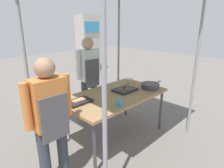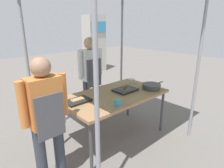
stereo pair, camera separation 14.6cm
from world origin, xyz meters
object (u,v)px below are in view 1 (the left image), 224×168
condiment_bowl (130,80)px  drink_cup_near_edge (119,103)px  stall_table (114,97)px  vendor_woman (89,73)px  tray_grilled_sausages (79,102)px  tray_meat_skewers (125,90)px  neighbor_stall_left (88,44)px  customer_nearby (50,116)px  cooking_wok (150,86)px

condiment_bowl → drink_cup_near_edge: bearing=-147.5°
stall_table → vendor_woman: bearing=79.5°
drink_cup_near_edge → tray_grilled_sausages: bearing=125.4°
stall_table → tray_grilled_sausages: tray_grilled_sausages is taller
tray_grilled_sausages → tray_meat_skewers: bearing=-8.3°
neighbor_stall_left → stall_table: bearing=-123.6°
condiment_bowl → stall_table: bearing=-160.2°
tray_grilled_sausages → customer_nearby: 0.65m
tray_grilled_sausages → condiment_bowl: (1.23, 0.13, 0.01)m
condiment_bowl → tray_grilled_sausages: bearing=-174.1°
tray_grilled_sausages → condiment_bowl: bearing=5.9°
tray_grilled_sausages → vendor_woman: size_ratio=0.23×
vendor_woman → customer_nearby: bearing=36.9°
tray_meat_skewers → condiment_bowl: bearing=30.5°
tray_meat_skewers → vendor_woman: bearing=96.1°
stall_table → customer_nearby: bearing=-170.8°
stall_table → tray_grilled_sausages: (-0.58, 0.11, 0.07)m
drink_cup_near_edge → customer_nearby: bearing=170.1°
tray_meat_skewers → cooking_wok: bearing=-29.2°
neighbor_stall_left → cooking_wok: bearing=-115.3°
stall_table → condiment_bowl: size_ratio=12.18×
neighbor_stall_left → tray_meat_skewers: bearing=-121.1°
tray_grilled_sausages → cooking_wok: bearing=-15.6°
cooking_wok → condiment_bowl: cooking_wok is taller
stall_table → neighbor_stall_left: (2.54, 3.82, 0.33)m
cooking_wok → stall_table: bearing=159.8°
cooking_wok → neighbor_stall_left: 4.49m
drink_cup_near_edge → stall_table: bearing=53.0°
condiment_bowl → customer_nearby: bearing=-166.9°
tray_meat_skewers → neighbor_stall_left: 4.48m
customer_nearby → neighbor_stall_left: size_ratio=0.72×
stall_table → neighbor_stall_left: size_ratio=0.78×
stall_table → tray_meat_skewers: tray_meat_skewers is taller
stall_table → drink_cup_near_edge: bearing=-127.0°
neighbor_stall_left → condiment_bowl: bearing=-117.8°
cooking_wok → vendor_woman: 1.13m
vendor_woman → neighbor_stall_left: size_ratio=0.76×
stall_table → drink_cup_near_edge: (-0.26, -0.34, 0.09)m
tray_meat_skewers → condiment_bowl: size_ratio=2.77×
stall_table → drink_cup_near_edge: drink_cup_near_edge is taller
customer_nearby → neighbor_stall_left: bearing=47.3°
tray_meat_skewers → condiment_bowl: condiment_bowl is taller
cooking_wok → tray_grilled_sausages: bearing=164.4°
cooking_wok → neighbor_stall_left: size_ratio=0.22×
neighbor_stall_left → drink_cup_near_edge: bearing=-123.9°
condiment_bowl → vendor_woman: size_ratio=0.08×
condiment_bowl → drink_cup_near_edge: 1.07m
tray_meat_skewers → condiment_bowl: 0.48m
vendor_woman → neighbor_stall_left: bearing=-128.3°
cooking_wok → vendor_woman: vendor_woman is taller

